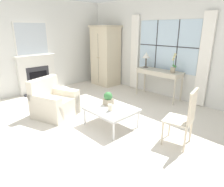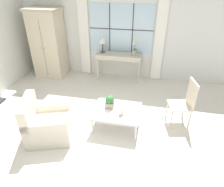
{
  "view_description": "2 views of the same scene",
  "coord_description": "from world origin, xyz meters",
  "px_view_note": "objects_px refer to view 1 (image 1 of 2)",
  "views": [
    {
      "loc": [
        3.08,
        -2.07,
        1.95
      ],
      "look_at": [
        0.6,
        0.3,
        0.81
      ],
      "focal_mm": 32.0,
      "sensor_mm": 36.0,
      "label": 1
    },
    {
      "loc": [
        0.96,
        -2.8,
        2.81
      ],
      "look_at": [
        0.26,
        0.52,
        0.78
      ],
      "focal_mm": 32.0,
      "sensor_mm": 36.0,
      "label": 2
    }
  ],
  "objects_px": {
    "table_lamp": "(146,56)",
    "pillar_candle": "(110,108)",
    "fireplace": "(36,70)",
    "potted_orchid": "(173,66)",
    "console_table": "(159,73)",
    "potted_plant_small": "(108,98)",
    "coffee_table": "(111,110)",
    "armoire": "(105,56)",
    "side_chair_wooden": "(185,115)",
    "armchair_upholstered": "(54,104)"
  },
  "relations": [
    {
      "from": "fireplace",
      "to": "armchair_upholstered",
      "type": "xyz_separation_m",
      "value": [
        1.99,
        -0.51,
        -0.41
      ]
    },
    {
      "from": "potted_orchid",
      "to": "side_chair_wooden",
      "type": "relative_size",
      "value": 0.51
    },
    {
      "from": "potted_orchid",
      "to": "pillar_candle",
      "type": "relative_size",
      "value": 3.37
    },
    {
      "from": "table_lamp",
      "to": "potted_orchid",
      "type": "distance_m",
      "value": 0.95
    },
    {
      "from": "console_table",
      "to": "side_chair_wooden",
      "type": "bearing_deg",
      "value": -46.36
    },
    {
      "from": "table_lamp",
      "to": "coffee_table",
      "type": "xyz_separation_m",
      "value": [
        0.85,
        -2.24,
        -0.79
      ]
    },
    {
      "from": "potted_plant_small",
      "to": "pillar_candle",
      "type": "relative_size",
      "value": 1.83
    },
    {
      "from": "coffee_table",
      "to": "pillar_candle",
      "type": "xyz_separation_m",
      "value": [
        0.11,
        -0.13,
        0.11
      ]
    },
    {
      "from": "coffee_table",
      "to": "potted_plant_small",
      "type": "relative_size",
      "value": 3.47
    },
    {
      "from": "coffee_table",
      "to": "potted_plant_small",
      "type": "xyz_separation_m",
      "value": [
        -0.16,
        0.07,
        0.18
      ]
    },
    {
      "from": "table_lamp",
      "to": "side_chair_wooden",
      "type": "height_order",
      "value": "table_lamp"
    },
    {
      "from": "potted_orchid",
      "to": "side_chair_wooden",
      "type": "height_order",
      "value": "potted_orchid"
    },
    {
      "from": "armoire",
      "to": "table_lamp",
      "type": "xyz_separation_m",
      "value": [
        1.66,
        0.12,
        0.14
      ]
    },
    {
      "from": "side_chair_wooden",
      "to": "pillar_candle",
      "type": "xyz_separation_m",
      "value": [
        -1.26,
        -0.53,
        -0.1
      ]
    },
    {
      "from": "console_table",
      "to": "pillar_candle",
      "type": "bearing_deg",
      "value": -78.63
    },
    {
      "from": "potted_orchid",
      "to": "side_chair_wooden",
      "type": "bearing_deg",
      "value": -54.11
    },
    {
      "from": "side_chair_wooden",
      "to": "pillar_candle",
      "type": "height_order",
      "value": "side_chair_wooden"
    },
    {
      "from": "potted_plant_small",
      "to": "pillar_candle",
      "type": "xyz_separation_m",
      "value": [
        0.28,
        -0.2,
        -0.07
      ]
    },
    {
      "from": "side_chair_wooden",
      "to": "potted_orchid",
      "type": "bearing_deg",
      "value": 125.89
    },
    {
      "from": "side_chair_wooden",
      "to": "coffee_table",
      "type": "distance_m",
      "value": 1.44
    },
    {
      "from": "potted_orchid",
      "to": "armoire",
      "type": "bearing_deg",
      "value": -178.51
    },
    {
      "from": "fireplace",
      "to": "side_chair_wooden",
      "type": "xyz_separation_m",
      "value": [
        4.64,
        0.47,
        -0.13
      ]
    },
    {
      "from": "armoire",
      "to": "potted_orchid",
      "type": "relative_size",
      "value": 3.94
    },
    {
      "from": "side_chair_wooden",
      "to": "console_table",
      "type": "bearing_deg",
      "value": 133.64
    },
    {
      "from": "table_lamp",
      "to": "potted_plant_small",
      "type": "relative_size",
      "value": 1.63
    },
    {
      "from": "armchair_upholstered",
      "to": "potted_plant_small",
      "type": "xyz_separation_m",
      "value": [
        1.11,
        0.66,
        0.25
      ]
    },
    {
      "from": "side_chair_wooden",
      "to": "pillar_candle",
      "type": "distance_m",
      "value": 1.37
    },
    {
      "from": "console_table",
      "to": "pillar_candle",
      "type": "height_order",
      "value": "console_table"
    },
    {
      "from": "table_lamp",
      "to": "coffee_table",
      "type": "height_order",
      "value": "table_lamp"
    },
    {
      "from": "table_lamp",
      "to": "pillar_candle",
      "type": "relative_size",
      "value": 2.99
    },
    {
      "from": "fireplace",
      "to": "potted_orchid",
      "type": "relative_size",
      "value": 4.13
    },
    {
      "from": "fireplace",
      "to": "console_table",
      "type": "xyz_separation_m",
      "value": [
        2.91,
        2.28,
        0.02
      ]
    },
    {
      "from": "table_lamp",
      "to": "armchair_upholstered",
      "type": "relative_size",
      "value": 0.44
    },
    {
      "from": "armoire",
      "to": "side_chair_wooden",
      "type": "distance_m",
      "value": 4.27
    },
    {
      "from": "potted_orchid",
      "to": "fireplace",
      "type": "bearing_deg",
      "value": -145.99
    },
    {
      "from": "fireplace",
      "to": "coffee_table",
      "type": "distance_m",
      "value": 3.29
    },
    {
      "from": "fireplace",
      "to": "table_lamp",
      "type": "relative_size",
      "value": 4.66
    },
    {
      "from": "coffee_table",
      "to": "potted_plant_small",
      "type": "distance_m",
      "value": 0.26
    },
    {
      "from": "console_table",
      "to": "fireplace",
      "type": "bearing_deg",
      "value": -141.91
    },
    {
      "from": "console_table",
      "to": "potted_orchid",
      "type": "distance_m",
      "value": 0.51
    },
    {
      "from": "fireplace",
      "to": "table_lamp",
      "type": "distance_m",
      "value": 3.38
    },
    {
      "from": "table_lamp",
      "to": "coffee_table",
      "type": "relative_size",
      "value": 0.47
    },
    {
      "from": "potted_plant_small",
      "to": "potted_orchid",
      "type": "bearing_deg",
      "value": 83.46
    },
    {
      "from": "armoire",
      "to": "armchair_upholstered",
      "type": "bearing_deg",
      "value": -65.38
    },
    {
      "from": "console_table",
      "to": "armchair_upholstered",
      "type": "xyz_separation_m",
      "value": [
        -0.92,
        -2.8,
        -0.43
      ]
    },
    {
      "from": "fireplace",
      "to": "potted_plant_small",
      "type": "relative_size",
      "value": 7.59
    },
    {
      "from": "coffee_table",
      "to": "table_lamp",
      "type": "bearing_deg",
      "value": 110.87
    },
    {
      "from": "coffee_table",
      "to": "side_chair_wooden",
      "type": "bearing_deg",
      "value": 16.28
    },
    {
      "from": "armchair_upholstered",
      "to": "pillar_candle",
      "type": "height_order",
      "value": "armchair_upholstered"
    },
    {
      "from": "coffee_table",
      "to": "potted_orchid",
      "type": "bearing_deg",
      "value": 87.96
    }
  ]
}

